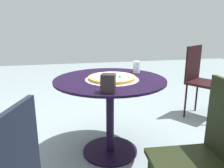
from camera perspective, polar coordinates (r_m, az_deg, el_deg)
The scene contains 8 objects.
ground_plane at distance 2.20m, azimuth -0.49°, elevation -16.95°, with size 10.00×10.00×0.00m, color slate.
patio_table at distance 1.98m, azimuth -0.52°, elevation -3.88°, with size 0.98×0.98×0.71m.
pizza_on_tray at distance 1.89m, azimuth 0.00°, elevation 1.58°, with size 0.46×0.46×0.05m.
pizza_server at distance 1.82m, azimuth -0.22°, elevation 2.34°, with size 0.21×0.13×0.02m.
drinking_cup at distance 2.17m, azimuth 6.36°, elevation 4.40°, with size 0.07×0.07×0.11m, color silver.
napkin_dispenser at distance 1.52m, azimuth -0.97°, elevation 0.16°, with size 0.10×0.08×0.13m, color black.
patio_chair_near at distance 1.30m, azimuth 23.54°, elevation -16.30°, with size 0.43×0.43×0.89m.
patio_chair_far at distance 3.01m, azimuth 21.70°, elevation 1.83°, with size 0.52×0.52×0.91m.
Camera 1 is at (-1.83, 0.37, 1.17)m, focal length 35.45 mm.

